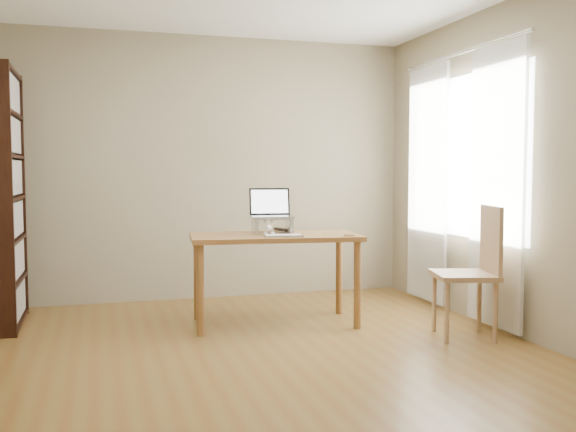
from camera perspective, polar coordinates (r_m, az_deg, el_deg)
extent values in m
cube|color=brown|center=(4.43, -1.83, -12.80)|extent=(4.00, 4.50, 0.02)
cube|color=#837958|center=(6.45, -6.96, 4.24)|extent=(4.00, 0.02, 2.60)
cube|color=#837958|center=(2.13, 13.72, 4.70)|extent=(4.00, 0.02, 2.60)
cube|color=#837958|center=(5.13, 20.48, 4.09)|extent=(0.02, 4.50, 2.60)
cube|color=white|center=(5.77, 15.47, 5.15)|extent=(0.01, 1.80, 1.40)
cube|color=black|center=(6.13, -23.70, 1.61)|extent=(0.30, 0.04, 2.10)
cube|color=black|center=(5.84, -23.94, -8.61)|extent=(0.30, 0.84, 0.02)
cube|color=black|center=(5.80, -23.70, -6.97)|extent=(0.20, 0.78, 0.28)
cube|color=black|center=(5.77, -24.04, -5.31)|extent=(0.30, 0.84, 0.03)
cube|color=black|center=(5.75, -23.79, -3.64)|extent=(0.20, 0.78, 0.28)
cube|color=black|center=(5.73, -24.14, -1.96)|extent=(0.30, 0.84, 0.02)
cube|color=black|center=(5.71, -23.89, -0.26)|extent=(0.20, 0.78, 0.28)
cube|color=black|center=(5.71, -24.23, 1.44)|extent=(0.30, 0.84, 0.02)
cube|color=black|center=(5.70, -23.98, 3.16)|extent=(0.20, 0.78, 0.28)
cube|color=black|center=(5.71, -24.08, 6.57)|extent=(0.20, 0.78, 0.28)
cube|color=black|center=(5.73, -24.18, 9.96)|extent=(0.20, 0.78, 0.28)
cube|color=white|center=(5.28, 18.02, 2.50)|extent=(0.03, 0.70, 2.20)
cube|color=white|center=(6.22, 12.27, 2.81)|extent=(0.03, 0.70, 2.20)
cylinder|color=silver|center=(5.83, 15.12, 13.84)|extent=(0.03, 1.90, 0.03)
cube|color=brown|center=(5.29, -1.19, -1.85)|extent=(1.44, 0.83, 0.04)
cylinder|color=brown|center=(5.49, -8.32, -5.63)|extent=(0.06, 0.06, 0.71)
cylinder|color=brown|center=(5.80, 4.08, -5.08)|extent=(0.06, 0.06, 0.71)
cylinder|color=brown|center=(4.94, -7.38, -6.70)|extent=(0.06, 0.06, 0.71)
cylinder|color=brown|center=(5.28, 6.25, -5.99)|extent=(0.06, 0.06, 0.71)
cube|color=silver|center=(5.33, -2.92, -0.96)|extent=(0.03, 0.25, 0.12)
cube|color=silver|center=(5.40, 0.07, -0.88)|extent=(0.03, 0.25, 0.12)
cube|color=silver|center=(5.36, -1.42, -0.22)|extent=(0.32, 0.25, 0.01)
cube|color=silver|center=(5.36, -1.42, -0.07)|extent=(0.37, 0.28, 0.02)
cube|color=black|center=(5.49, -1.80, 1.30)|extent=(0.35, 0.09, 0.23)
cube|color=white|center=(5.48, -1.78, 1.30)|extent=(0.32, 0.07, 0.20)
cube|color=silver|center=(5.08, -0.41, -1.78)|extent=(0.31, 0.16, 0.02)
cube|color=white|center=(5.08, -0.41, -1.68)|extent=(0.29, 0.13, 0.00)
cylinder|color=brown|center=(5.19, 5.48, -1.73)|extent=(0.09, 0.09, 0.01)
ellipsoid|color=#443E35|center=(5.39, -1.80, -0.87)|extent=(0.16, 0.37, 0.13)
ellipsoid|color=#443E35|center=(5.49, -2.09, -0.83)|extent=(0.14, 0.15, 0.12)
ellipsoid|color=#443E35|center=(5.20, -1.27, -0.83)|extent=(0.10, 0.09, 0.09)
ellipsoid|color=silver|center=(5.24, -1.38, -1.16)|extent=(0.09, 0.09, 0.08)
sphere|color=silver|center=(5.17, -1.17, -1.02)|extent=(0.04, 0.04, 0.04)
cone|color=#443E35|center=(5.19, -1.58, -0.38)|extent=(0.03, 0.04, 0.04)
cone|color=#443E35|center=(5.21, -0.99, -0.36)|extent=(0.03, 0.04, 0.04)
cylinder|color=silver|center=(5.19, -1.56, -1.59)|extent=(0.03, 0.09, 0.03)
cylinder|color=silver|center=(5.21, -0.92, -1.57)|extent=(0.03, 0.09, 0.03)
cylinder|color=#443E35|center=(5.54, -1.24, -1.19)|extent=(0.13, 0.20, 0.03)
cube|color=#A77F5B|center=(5.08, 15.40, -5.12)|extent=(0.54, 0.54, 0.04)
cylinder|color=#A77F5B|center=(4.88, 14.66, -8.33)|extent=(0.04, 0.04, 0.48)
cylinder|color=#A77F5B|center=(5.07, 18.18, -7.93)|extent=(0.04, 0.04, 0.48)
cylinder|color=#A77F5B|center=(5.18, 12.58, -7.57)|extent=(0.04, 0.04, 0.48)
cylinder|color=#A77F5B|center=(5.37, 15.97, -7.23)|extent=(0.04, 0.04, 0.48)
cube|color=#A77F5B|center=(5.15, 17.36, -2.05)|extent=(0.14, 0.42, 0.53)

